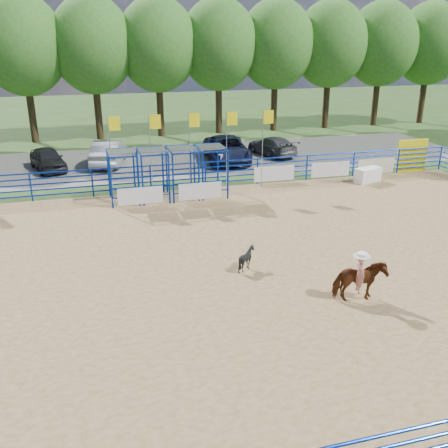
{
  "coord_description": "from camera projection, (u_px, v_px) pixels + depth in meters",
  "views": [
    {
      "loc": [
        -6.04,
        -15.73,
        7.86
      ],
      "look_at": [
        -1.43,
        1.0,
        1.3
      ],
      "focal_mm": 40.0,
      "sensor_mm": 36.0,
      "label": 1
    }
  ],
  "objects": [
    {
      "name": "car_b",
      "position": [
        109.0,
        152.0,
        32.22
      ],
      "size": [
        2.71,
        5.12,
        1.6
      ],
      "primitive_type": "imported",
      "rotation": [
        0.0,
        0.0,
        2.93
      ],
      "color": "gray",
      "rests_on": "gravel_strip"
    },
    {
      "name": "car_d",
      "position": [
        272.0,
        146.0,
        34.91
      ],
      "size": [
        2.78,
        4.73,
        1.29
      ],
      "primitive_type": "imported",
      "rotation": [
        0.0,
        0.0,
        3.37
      ],
      "color": "#565658",
      "rests_on": "gravel_strip"
    },
    {
      "name": "treeline",
      "position": [
        157.0,
        40.0,
        39.25
      ],
      "size": [
        56.4,
        6.4,
        11.24
      ],
      "color": "#3F2B19",
      "rests_on": "ground"
    },
    {
      "name": "car_c",
      "position": [
        227.0,
        149.0,
        33.08
      ],
      "size": [
        3.38,
        6.08,
        1.61
      ],
      "primitive_type": "imported",
      "rotation": [
        0.0,
        0.0,
        -0.13
      ],
      "color": "black",
      "rests_on": "gravel_strip"
    },
    {
      "name": "calf",
      "position": [
        247.0,
        258.0,
        17.74
      ],
      "size": [
        0.79,
        0.71,
        0.84
      ],
      "primitive_type": "imported",
      "rotation": [
        0.0,
        0.0,
        1.54
      ],
      "color": "black",
      "rests_on": "arena_dirt"
    },
    {
      "name": "car_a",
      "position": [
        48.0,
        159.0,
        30.96
      ],
      "size": [
        2.7,
        4.35,
        1.38
      ],
      "primitive_type": "imported",
      "rotation": [
        0.0,
        0.0,
        0.28
      ],
      "color": "black",
      "rests_on": "gravel_strip"
    },
    {
      "name": "perimeter_fence",
      "position": [
        269.0,
        244.0,
        18.2
      ],
      "size": [
        30.1,
        20.1,
        1.5
      ],
      "color": "#062794",
      "rests_on": "ground"
    },
    {
      "name": "ground",
      "position": [
        268.0,
        262.0,
        18.47
      ],
      "size": [
        120.0,
        120.0,
        0.0
      ],
      "primitive_type": "plane",
      "color": "#335020",
      "rests_on": "ground"
    },
    {
      "name": "arena_dirt",
      "position": [
        268.0,
        262.0,
        18.46
      ],
      "size": [
        30.0,
        20.0,
        0.02
      ],
      "primitive_type": "cube",
      "color": "#A28151",
      "rests_on": "ground"
    },
    {
      "name": "chute_assembly",
      "position": [
        174.0,
        174.0,
        25.52
      ],
      "size": [
        19.32,
        2.41,
        4.2
      ],
      "color": "#062794",
      "rests_on": "ground"
    },
    {
      "name": "gravel_strip",
      "position": [
        182.0,
        160.0,
        33.8
      ],
      "size": [
        40.0,
        10.0,
        0.01
      ],
      "primitive_type": "cube",
      "color": "slate",
      "rests_on": "ground"
    },
    {
      "name": "announcer_table",
      "position": [
        368.0,
        175.0,
        28.44
      ],
      "size": [
        1.67,
        1.13,
        0.82
      ],
      "primitive_type": "cube",
      "rotation": [
        0.0,
        0.0,
        0.3
      ],
      "color": "white",
      "rests_on": "arena_dirt"
    },
    {
      "name": "horse_and_rider",
      "position": [
        360.0,
        278.0,
        15.51
      ],
      "size": [
        1.67,
        0.91,
        2.25
      ],
      "color": "#623013",
      "rests_on": "arena_dirt"
    }
  ]
}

